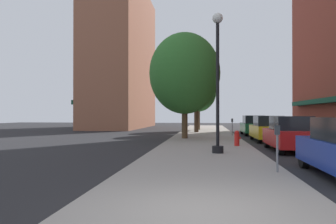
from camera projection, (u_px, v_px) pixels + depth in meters
name	position (u px, v px, depth m)	size (l,w,h in m)	color
ground_plane	(263.00, 139.00, 22.88)	(90.00, 90.00, 0.00)	#232326
sidewalk_slab	(205.00, 137.00, 24.34)	(4.80, 50.00, 0.12)	gray
building_far_background	(122.00, 58.00, 43.56)	(6.80, 18.00, 18.41)	#9E6047
lamppost	(218.00, 80.00, 13.82)	(0.48, 0.48, 5.90)	black
fire_hydrant	(237.00, 138.00, 17.00)	(0.33, 0.26, 0.79)	red
parking_meter_near	(277.00, 143.00, 9.21)	(0.14, 0.09, 1.31)	slate
parking_meter_far	(232.00, 125.00, 25.28)	(0.14, 0.09, 1.31)	slate
tree_near	(196.00, 86.00, 30.22)	(3.63, 3.63, 6.40)	#422D1E
tree_mid	(185.00, 73.00, 22.42)	(4.83, 4.83, 7.21)	#4C3823
tree_far	(198.00, 91.00, 35.34)	(3.96, 3.96, 6.47)	#4C3823
car_red	(290.00, 134.00, 15.53)	(1.80, 4.30, 1.66)	black
car_yellow	(268.00, 129.00, 21.15)	(1.80, 4.30, 1.66)	black
car_green	(253.00, 126.00, 27.67)	(1.80, 4.30, 1.66)	black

